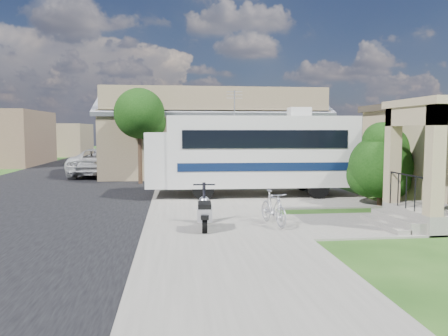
{
  "coord_description": "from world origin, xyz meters",
  "views": [
    {
      "loc": [
        -2.19,
        -12.17,
        2.59
      ],
      "look_at": [
        -0.5,
        2.5,
        1.3
      ],
      "focal_mm": 35.0,
      "sensor_mm": 36.0,
      "label": 1
    }
  ],
  "objects": [
    {
      "name": "distant_bldg_near",
      "position": [
        -15.0,
        34.0,
        1.6
      ],
      "size": [
        8.0,
        7.0,
        3.2
      ],
      "primitive_type": "cube",
      "color": "#7A694C",
      "rests_on": "ground"
    },
    {
      "name": "driveway_slab",
      "position": [
        1.5,
        4.5,
        0.03
      ],
      "size": [
        7.0,
        6.0,
        0.05
      ],
      "primitive_type": "cube",
      "color": "slate",
      "rests_on": "ground"
    },
    {
      "name": "sidewalk_slab",
      "position": [
        -1.0,
        10.0,
        0.03
      ],
      "size": [
        4.0,
        80.0,
        0.06
      ],
      "primitive_type": "cube",
      "color": "slate",
      "rests_on": "ground"
    },
    {
      "name": "walk_slab",
      "position": [
        3.0,
        -1.0,
        0.03
      ],
      "size": [
        4.0,
        3.0,
        0.05
      ],
      "primitive_type": "cube",
      "color": "slate",
      "rests_on": "ground"
    },
    {
      "name": "garden_hose",
      "position": [
        3.75,
        -0.44,
        0.08
      ],
      "size": [
        0.36,
        0.36,
        0.16
      ],
      "primitive_type": "cylinder",
      "color": "#125E1C",
      "rests_on": "ground"
    },
    {
      "name": "ground",
      "position": [
        0.0,
        0.0,
        0.0
      ],
      "size": [
        120.0,
        120.0,
        0.0
      ],
      "primitive_type": "plane",
      "color": "#183C10"
    },
    {
      "name": "van",
      "position": [
        -6.53,
        19.87,
        0.81
      ],
      "size": [
        3.28,
        5.92,
        1.62
      ],
      "primitive_type": "imported",
      "rotation": [
        0.0,
        0.0,
        -0.19
      ],
      "color": "silver",
      "rests_on": "ground"
    },
    {
      "name": "bicycle",
      "position": [
        0.42,
        -0.94,
        0.46
      ],
      "size": [
        0.74,
        1.6,
        0.93
      ],
      "primitive_type": "imported",
      "rotation": [
        0.0,
        0.0,
        0.21
      ],
      "color": "#B4B3BB",
      "rests_on": "ground"
    },
    {
      "name": "pickup_truck",
      "position": [
        -6.18,
        13.13,
        0.78
      ],
      "size": [
        3.26,
        5.9,
        1.56
      ],
      "primitive_type": "imported",
      "rotation": [
        0.0,
        0.0,
        3.02
      ],
      "color": "silver",
      "rests_on": "ground"
    },
    {
      "name": "warehouse",
      "position": [
        0.0,
        13.97,
        1.99
      ],
      "size": [
        12.5,
        8.4,
        5.04
      ],
      "color": "#7A694C",
      "rests_on": "ground"
    },
    {
      "name": "street_slab",
      "position": [
        -7.5,
        10.0,
        0.01
      ],
      "size": [
        9.0,
        80.0,
        0.02
      ],
      "primitive_type": "cube",
      "color": "black",
      "rests_on": "ground"
    },
    {
      "name": "scooter",
      "position": [
        -1.43,
        -1.16,
        0.5
      ],
      "size": [
        0.59,
        1.69,
        1.11
      ],
      "rotation": [
        0.0,
        0.0,
        -0.06
      ],
      "color": "black",
      "rests_on": "ground"
    },
    {
      "name": "street_tree_b",
      "position": [
        -3.7,
        19.05,
        3.39
      ],
      "size": [
        2.44,
        2.4,
        4.73
      ],
      "color": "#322316",
      "rests_on": "ground"
    },
    {
      "name": "street_tree_c",
      "position": [
        -3.7,
        28.05,
        3.1
      ],
      "size": [
        2.44,
        2.4,
        4.42
      ],
      "color": "#322316",
      "rests_on": "ground"
    },
    {
      "name": "shrub",
      "position": [
        4.77,
        1.78,
        1.46
      ],
      "size": [
        2.33,
        2.22,
        2.85
      ],
      "color": "#322316",
      "rests_on": "ground"
    },
    {
      "name": "street_tree_a",
      "position": [
        -3.7,
        9.05,
        3.25
      ],
      "size": [
        2.44,
        2.4,
        4.58
      ],
      "color": "#322316",
      "rests_on": "ground"
    },
    {
      "name": "motorhome",
      "position": [
        0.87,
        4.62,
        1.75
      ],
      "size": [
        8.02,
        2.8,
        4.07
      ],
      "rotation": [
        0.0,
        0.0,
        -0.03
      ],
      "color": "beige",
      "rests_on": "ground"
    }
  ]
}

